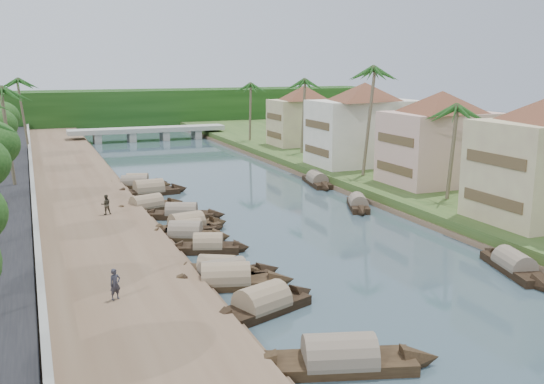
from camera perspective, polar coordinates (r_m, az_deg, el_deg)
name	(u,v)px	position (r m, az deg, el deg)	size (l,w,h in m)	color
ground	(331,251)	(45.33, 5.60, -5.57)	(220.00, 220.00, 0.00)	#34474F
left_bank	(82,207)	(59.87, -17.42, -1.35)	(10.00, 180.00, 0.80)	brown
right_bank	(398,179)	(71.40, 11.75, 1.19)	(16.00, 180.00, 1.20)	#2C471C
retaining_wall	(34,201)	(59.53, -21.50, -0.78)	(0.40, 180.00, 1.10)	gray
treeline	(124,108)	(140.05, -13.76, 7.66)	(120.00, 14.00, 8.00)	#13340E
bridge	(148,131)	(112.71, -11.59, 5.64)	(28.00, 4.00, 2.40)	#9A9B91
building_mid	(440,137)	(66.33, 15.54, 5.04)	(14.11, 14.11, 9.70)	#CA9D8F
building_far	(364,123)	(77.31, 8.64, 6.44)	(15.59, 15.59, 10.20)	#EEE3CF
building_distant	(304,115)	(95.46, 3.01, 7.27)	(12.62, 12.62, 9.20)	#C8BE86
sampan_0	(339,361)	(28.64, 6.35, -15.50)	(9.76, 4.61, 2.49)	black
sampan_1	(262,306)	(34.27, -0.94, -10.65)	(8.31, 4.62, 2.41)	black
sampan_2	(226,281)	(38.06, -4.37, -8.34)	(8.99, 4.13, 2.32)	black
sampan_3	(223,276)	(38.83, -4.63, -7.93)	(8.39, 2.45, 2.22)	black
sampan_4	(217,270)	(39.96, -5.19, -7.36)	(6.88, 4.68, 2.02)	black
sampan_5	(208,247)	(45.08, -6.01, -5.13)	(6.48, 3.61, 2.05)	black
sampan_6	(185,235)	(48.34, -8.15, -4.00)	(7.39, 4.61, 2.20)	black
sampan_7	(188,230)	(49.79, -7.93, -3.54)	(6.38, 1.56, 1.76)	black
sampan_8	(187,227)	(50.69, -8.02, -3.24)	(7.96, 3.33, 2.38)	black
sampan_9	(182,214)	(55.13, -8.50, -2.03)	(8.10, 4.50, 2.07)	black
sampan_10	(147,207)	(58.44, -11.72, -1.35)	(8.39, 4.13, 2.27)	black
sampan_11	(149,191)	(65.60, -11.50, 0.11)	(8.88, 2.61, 2.48)	black
sampan_12	(135,184)	(69.63, -12.78, 0.72)	(8.48, 4.15, 2.03)	black
sampan_13	(138,182)	(70.98, -12.54, 0.94)	(7.17, 3.62, 1.97)	black
sampan_14	(514,266)	(43.69, 21.81, -6.50)	(3.76, 8.80, 2.11)	black
sampan_15	(358,204)	(58.76, 8.11, -1.15)	(4.16, 7.26, 1.98)	black
sampan_16	(317,181)	(69.93, 4.27, 1.04)	(3.24, 9.27, 2.22)	black
canoe_1	(199,272)	(40.69, -6.85, -7.51)	(4.47, 1.89, 0.72)	black
canoe_2	(146,205)	(60.45, -11.77, -1.22)	(5.79, 2.20, 0.84)	black
palm_1	(453,109)	(58.16, 16.71, 7.50)	(3.20, 3.20, 10.14)	brown
palm_2	(368,71)	(68.67, 9.02, 11.19)	(3.20, 3.20, 13.54)	brown
palm_3	(303,82)	(86.13, 2.92, 10.30)	(3.20, 3.20, 11.77)	brown
palm_6	(5,91)	(66.94, -23.80, 8.70)	(3.20, 3.20, 11.37)	brown
palm_7	(250,86)	(100.54, -2.12, 9.99)	(3.20, 3.20, 10.77)	brown
palm_8	(22,81)	(97.17, -22.49, 9.60)	(3.20, 3.20, 11.54)	brown
tree_6	(392,117)	(81.08, 11.22, 6.94)	(4.16, 4.16, 7.51)	#483829
person_near	(115,284)	(34.91, -14.55, -8.39)	(0.65, 0.42, 1.77)	#2A2932
person_far	(106,204)	(54.45, -15.36, -1.14)	(0.85, 0.66, 1.75)	#343024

